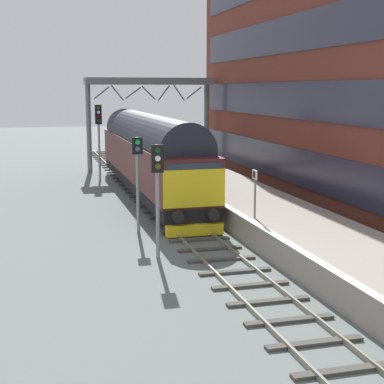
% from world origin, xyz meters
% --- Properties ---
extents(ground_plane, '(140.00, 140.00, 0.00)m').
position_xyz_m(ground_plane, '(0.00, 0.00, 0.00)').
color(ground_plane, slate).
rests_on(ground_plane, ground).
extents(track_main, '(2.50, 60.00, 0.15)m').
position_xyz_m(track_main, '(0.00, 0.00, 0.06)').
color(track_main, gray).
rests_on(track_main, ground).
extents(station_platform, '(4.00, 44.00, 1.01)m').
position_xyz_m(station_platform, '(3.60, 0.00, 0.50)').
color(station_platform, gray).
rests_on(station_platform, ground).
extents(station_building, '(5.71, 30.13, 17.63)m').
position_xyz_m(station_building, '(10.13, 3.20, 8.82)').
color(station_building, brown).
rests_on(station_building, ground).
extents(diesel_locomotive, '(2.74, 20.11, 4.68)m').
position_xyz_m(diesel_locomotive, '(0.00, 4.82, 2.49)').
color(diesel_locomotive, black).
rests_on(diesel_locomotive, ground).
extents(signal_post_near, '(0.44, 0.22, 4.14)m').
position_xyz_m(signal_post_near, '(-2.13, -7.89, 2.68)').
color(signal_post_near, gray).
rests_on(signal_post_near, ground).
extents(signal_post_mid, '(0.44, 0.22, 4.07)m').
position_xyz_m(signal_post_mid, '(-2.13, -3.74, 2.56)').
color(signal_post_mid, gray).
rests_on(signal_post_mid, ground).
extents(signal_post_far, '(0.44, 0.22, 5.03)m').
position_xyz_m(signal_post_far, '(-2.13, 11.24, 3.27)').
color(signal_post_far, gray).
rests_on(signal_post_far, ground).
extents(platform_number_sign, '(0.10, 0.44, 1.91)m').
position_xyz_m(platform_number_sign, '(2.05, -6.62, 2.28)').
color(platform_number_sign, slate).
rests_on(platform_number_sign, station_platform).
extents(waiting_passenger, '(0.46, 0.46, 1.64)m').
position_xyz_m(waiting_passenger, '(2.92, 4.53, 1.99)').
color(waiting_passenger, '#2C2A3C').
rests_on(waiting_passenger, station_platform).
extents(overhead_footbridge, '(9.30, 2.00, 6.86)m').
position_xyz_m(overhead_footbridge, '(2.05, 15.43, 6.09)').
color(overhead_footbridge, slate).
rests_on(overhead_footbridge, ground).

